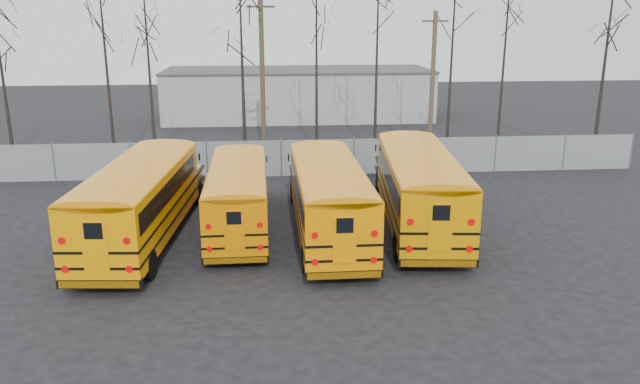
{
  "coord_description": "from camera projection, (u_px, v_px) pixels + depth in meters",
  "views": [
    {
      "loc": [
        -0.79,
        -21.16,
        8.53
      ],
      "look_at": [
        1.34,
        3.03,
        1.6
      ],
      "focal_mm": 35.0,
      "sensor_mm": 36.0,
      "label": 1
    }
  ],
  "objects": [
    {
      "name": "bus_d",
      "position": [
        419.0,
        182.0,
        25.52
      ],
      "size": [
        3.86,
        11.89,
        3.27
      ],
      "rotation": [
        0.0,
        0.0,
        -0.1
      ],
      "color": "black",
      "rests_on": "ground"
    },
    {
      "name": "bus_b",
      "position": [
        238.0,
        191.0,
        25.28
      ],
      "size": [
        2.4,
        10.05,
        2.8
      ],
      "rotation": [
        0.0,
        0.0,
        0.01
      ],
      "color": "black",
      "rests_on": "ground"
    },
    {
      "name": "tree_8",
      "position": [
        504.0,
        62.0,
        35.49
      ],
      "size": [
        0.26,
        0.26,
        11.8
      ],
      "primitive_type": "cone",
      "color": "black",
      "rests_on": "ground"
    },
    {
      "name": "tree_1",
      "position": [
        4.0,
        90.0,
        33.73
      ],
      "size": [
        0.26,
        0.26,
        9.16
      ],
      "primitive_type": "cone",
      "color": "black",
      "rests_on": "ground"
    },
    {
      "name": "tree_5",
      "position": [
        316.0,
        62.0,
        37.7
      ],
      "size": [
        0.26,
        0.26,
        11.53
      ],
      "primitive_type": "cone",
      "color": "black",
      "rests_on": "ground"
    },
    {
      "name": "tree_3",
      "position": [
        150.0,
        78.0,
        34.26
      ],
      "size": [
        0.26,
        0.26,
        10.3
      ],
      "primitive_type": "cone",
      "color": "black",
      "rests_on": "ground"
    },
    {
      "name": "utility_pole_left",
      "position": [
        262.0,
        76.0,
        38.05
      ],
      "size": [
        1.68,
        0.59,
        9.62
      ],
      "rotation": [
        0.0,
        0.0,
        0.28
      ],
      "color": "#493B29",
      "rests_on": "ground"
    },
    {
      "name": "distant_building",
      "position": [
        298.0,
        94.0,
        52.95
      ],
      "size": [
        22.0,
        8.0,
        4.0
      ],
      "primitive_type": "cube",
      "color": "#9F9F9A",
      "rests_on": "ground"
    },
    {
      "name": "tree_7",
      "position": [
        452.0,
        57.0,
        37.72
      ],
      "size": [
        0.26,
        0.26,
        12.14
      ],
      "primitive_type": "cone",
      "color": "black",
      "rests_on": "ground"
    },
    {
      "name": "tree_9",
      "position": [
        603.0,
        73.0,
        35.86
      ],
      "size": [
        0.26,
        0.26,
        10.52
      ],
      "primitive_type": "cone",
      "color": "black",
      "rests_on": "ground"
    },
    {
      "name": "bus_a",
      "position": [
        141.0,
        195.0,
        23.84
      ],
      "size": [
        3.61,
        11.68,
        3.22
      ],
      "rotation": [
        0.0,
        0.0,
        -0.09
      ],
      "color": "black",
      "rests_on": "ground"
    },
    {
      "name": "bus_c",
      "position": [
        328.0,
        193.0,
        24.38
      ],
      "size": [
        2.59,
        11.1,
        3.1
      ],
      "rotation": [
        0.0,
        0.0,
        0.0
      ],
      "color": "black",
      "rests_on": "ground"
    },
    {
      "name": "fence",
      "position": [
        281.0,
        158.0,
        33.9
      ],
      "size": [
        40.0,
        0.04,
        2.0
      ],
      "primitive_type": "cube",
      "color": "gray",
      "rests_on": "ground"
    },
    {
      "name": "tree_6",
      "position": [
        377.0,
        60.0,
        38.13
      ],
      "size": [
        0.26,
        0.26,
        11.74
      ],
      "primitive_type": "cone",
      "color": "black",
      "rests_on": "ground"
    },
    {
      "name": "tree_2",
      "position": [
        106.0,
        63.0,
        34.78
      ],
      "size": [
        0.26,
        0.26,
        11.83
      ],
      "primitive_type": "cone",
      "color": "black",
      "rests_on": "ground"
    },
    {
      "name": "ground",
      "position": [
        291.0,
        258.0,
        22.68
      ],
      "size": [
        120.0,
        120.0,
        0.0
      ],
      "primitive_type": "plane",
      "color": "black",
      "rests_on": "ground"
    },
    {
      "name": "utility_pole_right",
      "position": [
        432.0,
        84.0,
        37.42
      ],
      "size": [
        1.56,
        0.27,
        8.74
      ],
      "rotation": [
        0.0,
        0.0,
        0.01
      ],
      "color": "brown",
      "rests_on": "ground"
    },
    {
      "name": "tree_4",
      "position": [
        243.0,
        76.0,
        37.01
      ],
      "size": [
        0.26,
        0.26,
        10.04
      ],
      "primitive_type": "cone",
      "color": "black",
      "rests_on": "ground"
    }
  ]
}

